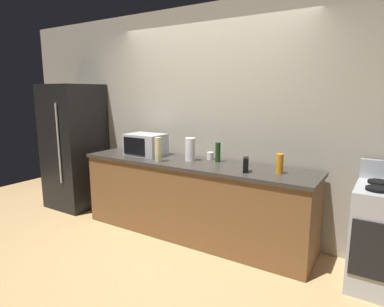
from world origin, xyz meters
The scene contains 12 objects.
ground_plane centered at (0.00, 0.00, 0.00)m, with size 8.00×8.00×0.00m, color tan.
back_wall centered at (0.00, 0.81, 1.35)m, with size 6.40×0.10×2.70m, color #B2A893.
counter_run centered at (0.00, 0.40, 0.45)m, with size 2.84×0.64×0.90m.
refrigerator centered at (-2.05, 0.40, 0.90)m, with size 0.72×0.73×1.80m.
microwave centered at (-0.73, 0.45, 1.04)m, with size 0.48×0.35×0.27m.
paper_towel_roll centered at (-0.05, 0.45, 1.04)m, with size 0.12×0.12×0.27m, color white.
cordless_phone centered at (0.71, 0.29, 0.98)m, with size 0.05×0.11×0.15m, color black.
bottle_hand_soap centered at (-0.34, 0.21, 1.04)m, with size 0.08×0.08×0.28m, color beige.
bottle_dish_soap centered at (1.02, 0.40, 1.00)m, with size 0.07×0.07×0.20m, color orange.
bottle_vinegar centered at (-1.16, 0.54, 1.01)m, with size 0.07×0.07×0.21m, color beige.
bottle_wine centered at (0.24, 0.57, 1.01)m, with size 0.06×0.06×0.22m, color #1E3F19.
mug_white centered at (0.11, 0.64, 0.94)m, with size 0.08×0.08×0.09m, color white.
Camera 1 is at (1.95, -2.70, 1.70)m, focal length 30.50 mm.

